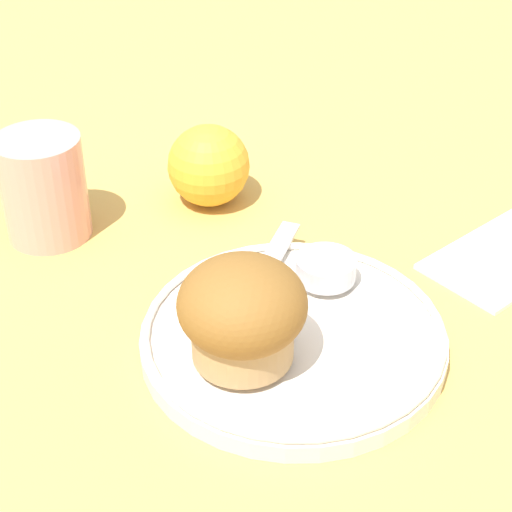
% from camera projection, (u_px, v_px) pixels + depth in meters
% --- Properties ---
extents(ground_plane, '(3.00, 3.00, 0.00)m').
position_uv_depth(ground_plane, '(293.00, 347.00, 0.63)').
color(ground_plane, tan).
extents(plate, '(0.22, 0.22, 0.02)m').
position_uv_depth(plate, '(294.00, 341.00, 0.62)').
color(plate, silver).
rests_on(plate, ground_plane).
extents(muffin, '(0.09, 0.09, 0.07)m').
position_uv_depth(muffin, '(244.00, 314.00, 0.57)').
color(muffin, tan).
rests_on(muffin, plate).
extents(cream_ramekin, '(0.05, 0.05, 0.02)m').
position_uv_depth(cream_ramekin, '(326.00, 267.00, 0.66)').
color(cream_ramekin, silver).
rests_on(cream_ramekin, plate).
extents(berry_pair, '(0.03, 0.02, 0.02)m').
position_uv_depth(berry_pair, '(229.00, 304.00, 0.62)').
color(berry_pair, '#B7192D').
rests_on(berry_pair, plate).
extents(butter_knife, '(0.17, 0.11, 0.00)m').
position_uv_depth(butter_knife, '(255.00, 287.00, 0.65)').
color(butter_knife, silver).
rests_on(butter_knife, plate).
extents(orange_fruit, '(0.07, 0.07, 0.07)m').
position_uv_depth(orange_fruit, '(209.00, 166.00, 0.77)').
color(orange_fruit, '#F4A82D').
rests_on(orange_fruit, ground_plane).
extents(juice_glass, '(0.07, 0.07, 0.09)m').
position_uv_depth(juice_glass, '(44.00, 187.00, 0.72)').
color(juice_glass, '#E5998C').
rests_on(juice_glass, ground_plane).
extents(folded_napkin, '(0.15, 0.08, 0.01)m').
position_uv_depth(folded_napkin, '(510.00, 253.00, 0.72)').
color(folded_napkin, white).
rests_on(folded_napkin, ground_plane).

